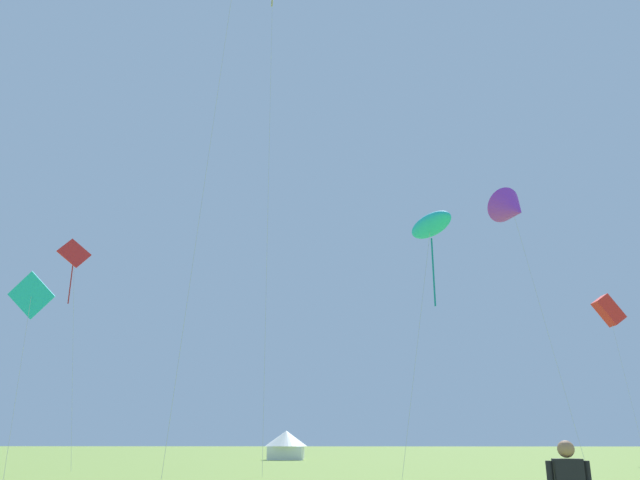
# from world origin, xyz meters

# --- Properties ---
(kite_red_diamond) EXTENTS (2.58, 1.74, 14.60)m
(kite_red_diamond) POSITION_xyz_m (-16.41, 35.70, 13.26)
(kite_red_diamond) COLOR red
(kite_red_diamond) RESTS_ON ground
(kite_cyan_parafoil) EXTENTS (3.70, 4.24, 13.75)m
(kite_cyan_parafoil) POSITION_xyz_m (6.25, 30.06, 13.08)
(kite_cyan_parafoil) COLOR #1EB7CC
(kite_cyan_parafoil) RESTS_ON ground
(kite_purple_delta) EXTENTS (3.86, 3.60, 17.02)m
(kite_purple_delta) POSITION_xyz_m (11.92, 34.18, 15.52)
(kite_purple_delta) COLOR purple
(kite_purple_delta) RESTS_ON ground
(kite_red_box) EXTENTS (2.70, 1.89, 14.38)m
(kite_red_box) POSITION_xyz_m (25.02, 54.01, 12.92)
(kite_red_box) COLOR red
(kite_red_box) RESTS_ON ground
(kite_cyan_diamond) EXTENTS (2.49, 2.74, 10.03)m
(kite_cyan_diamond) POSITION_xyz_m (-14.63, 27.68, 8.79)
(kite_cyan_diamond) COLOR #1EB7CC
(kite_cyan_diamond) RESTS_ON ground
(festival_tent_left) EXTENTS (4.02, 4.02, 2.61)m
(festival_tent_left) POSITION_xyz_m (-4.52, 58.65, 1.45)
(festival_tent_left) COLOR white
(festival_tent_left) RESTS_ON ground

